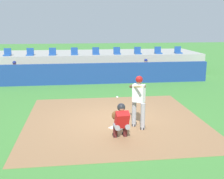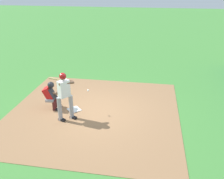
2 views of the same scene
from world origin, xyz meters
name	(u,v)px [view 2 (image 2 of 2)]	position (x,y,z in m)	size (l,w,h in m)	color
ground_plane	(94,112)	(0.00, 0.00, 0.00)	(80.00, 80.00, 0.00)	#428438
dirt_infield	(94,112)	(0.00, 0.00, 0.01)	(6.40, 6.40, 0.01)	#936B47
home_plate	(74,110)	(0.00, -0.80, 0.02)	(0.44, 0.44, 0.02)	white
batter_at_plate	(65,94)	(0.69, -0.86, 1.04)	(0.52, 0.91, 1.80)	#99999E
catcher_crouched	(52,94)	(-0.02, -1.65, 0.61)	(0.51, 1.85, 1.13)	gray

